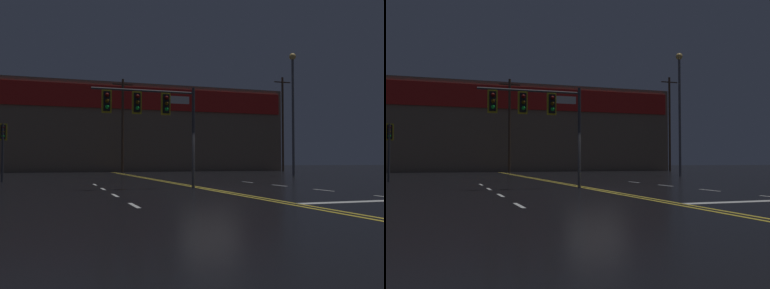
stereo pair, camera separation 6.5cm
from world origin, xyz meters
TOP-DOWN VIEW (x-y plane):
  - ground_plane at (0.00, 0.00)m, footprint 200.00×200.00m
  - road_markings at (0.74, -1.11)m, footprint 12.73×60.00m
  - traffic_signal_median at (-2.36, 1.42)m, footprint 4.62×0.36m
  - traffic_signal_corner_northwest at (-9.10, 10.25)m, footprint 0.42×0.36m
  - streetlight_median_approach at (12.65, 14.03)m, footprint 0.56×0.56m
  - building_backdrop at (0.00, 36.63)m, footprint 43.44×10.23m
  - utility_pole_row at (-0.79, 29.39)m, footprint 44.53×0.26m

SIDE VIEW (x-z plane):
  - ground_plane at x=0.00m, z-range 0.00..0.00m
  - road_markings at x=0.74m, z-range 0.00..0.01m
  - traffic_signal_corner_northwest at x=-9.10m, z-range 0.80..4.21m
  - traffic_signal_median at x=-2.36m, z-range 1.24..5.78m
  - building_backdrop at x=0.00m, z-range 0.02..10.28m
  - utility_pole_row at x=-0.79m, z-range -0.39..12.38m
  - streetlight_median_approach at x=12.65m, z-range 1.34..11.57m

